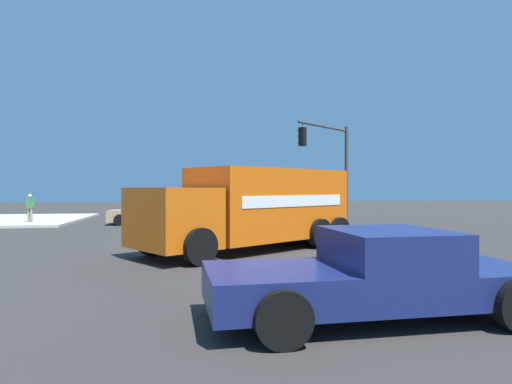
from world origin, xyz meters
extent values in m
plane|color=#33302D|center=(0.00, 0.00, 0.00)|extent=(100.00, 100.00, 0.00)
cube|color=orange|center=(1.84, 1.99, 1.51)|extent=(5.07, 5.91, 2.32)
cube|color=orange|center=(4.00, -1.21, 1.20)|extent=(3.05, 2.92, 1.70)
cube|color=black|center=(4.47, -1.92, 1.54)|extent=(1.72, 1.19, 0.88)
cube|color=#B2B2B7|center=(0.36, 4.19, 0.19)|extent=(2.02, 1.45, 0.21)
cube|color=white|center=(2.85, 2.67, 1.62)|extent=(2.60, 3.85, 0.36)
cube|color=white|center=(0.84, 1.31, 1.62)|extent=(2.60, 3.85, 0.36)
cylinder|color=black|center=(5.00, -0.47, 0.50)|extent=(0.79, 0.99, 1.00)
cylinder|color=black|center=(2.94, -1.86, 0.50)|extent=(0.79, 0.99, 1.00)
cylinder|color=black|center=(2.22, 3.64, 0.50)|extent=(0.79, 0.99, 1.00)
cylinder|color=black|center=(0.17, 2.26, 0.50)|extent=(0.79, 0.99, 1.00)
cylinder|color=black|center=(1.64, 4.51, 0.50)|extent=(0.79, 0.99, 1.00)
cylinder|color=black|center=(-0.42, 3.13, 0.50)|extent=(0.79, 0.99, 1.00)
cylinder|color=#38383D|center=(-8.03, 8.43, 2.82)|extent=(0.20, 0.20, 5.63)
cylinder|color=#38383D|center=(-6.49, 6.59, 5.38)|extent=(3.17, 3.76, 0.12)
cylinder|color=#38383D|center=(-5.18, 5.01, 5.26)|extent=(0.03, 0.03, 0.25)
cube|color=black|center=(-5.18, 5.01, 4.66)|extent=(0.42, 0.42, 0.95)
sphere|color=red|center=(-5.32, 4.90, 4.97)|extent=(0.20, 0.20, 0.20)
sphere|color=#EFA314|center=(-5.32, 4.90, 4.66)|extent=(0.20, 0.20, 0.20)
sphere|color=#19CC4C|center=(-5.32, 4.90, 4.35)|extent=(0.20, 0.20, 0.20)
cube|color=navy|center=(10.01, 3.92, 0.53)|extent=(2.00, 1.57, 0.50)
cube|color=navy|center=(10.07, 2.32, 0.83)|extent=(2.01, 1.77, 1.10)
cube|color=black|center=(10.07, 2.32, 1.12)|extent=(1.85, 1.49, 0.48)
cube|color=navy|center=(10.14, 0.47, 0.56)|extent=(2.02, 2.07, 0.55)
cylinder|color=black|center=(9.01, 3.75, 0.38)|extent=(0.27, 0.77, 0.76)
cylinder|color=black|center=(9.14, 0.32, 0.38)|extent=(0.27, 0.77, 0.76)
cylinder|color=black|center=(11.15, 0.39, 0.38)|extent=(0.27, 0.77, 0.76)
cube|color=tan|center=(-8.90, -2.96, 0.48)|extent=(1.97, 4.37, 0.65)
cube|color=black|center=(-8.90, -3.11, 1.06)|extent=(1.68, 2.47, 0.50)
cylinder|color=black|center=(-9.76, -1.50, 0.31)|extent=(0.22, 0.63, 0.62)
cylinder|color=black|center=(-7.92, -1.58, 0.31)|extent=(0.22, 0.63, 0.62)
cylinder|color=black|center=(-9.87, -4.34, 0.31)|extent=(0.22, 0.63, 0.62)
cylinder|color=black|center=(-8.03, -4.41, 0.31)|extent=(0.22, 0.63, 0.62)
cylinder|color=gray|center=(-9.60, -9.41, 0.53)|extent=(0.14, 0.14, 0.78)
cylinder|color=gray|center=(-9.68, -9.56, 0.53)|extent=(0.14, 0.14, 0.78)
cube|color=#3F8C4C|center=(-9.64, -9.49, 1.21)|extent=(0.35, 0.40, 0.58)
sphere|color=beige|center=(-9.64, -9.49, 1.60)|extent=(0.21, 0.21, 0.21)
cylinder|color=#3F8C4C|center=(-9.54, -9.29, 1.24)|extent=(0.09, 0.09, 0.52)
cylinder|color=#3F8C4C|center=(-9.74, -9.68, 1.24)|extent=(0.09, 0.09, 0.52)
camera|label=1|loc=(16.53, -0.80, 2.03)|focal=30.79mm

